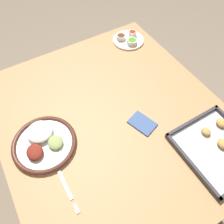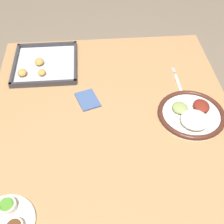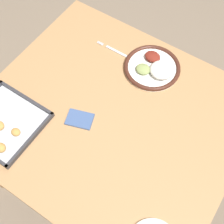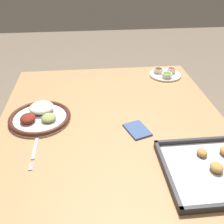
# 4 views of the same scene
# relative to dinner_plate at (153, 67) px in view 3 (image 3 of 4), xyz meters

# --- Properties ---
(ground_plane) EXTENTS (8.00, 8.00, 0.00)m
(ground_plane) POSITION_rel_dinner_plate_xyz_m (0.03, 0.31, -0.73)
(ground_plane) COLOR #7A6B59
(dining_table) EXTENTS (1.09, 0.97, 0.72)m
(dining_table) POSITION_rel_dinner_plate_xyz_m (0.03, 0.31, -0.11)
(dining_table) COLOR #AD7F51
(dining_table) RESTS_ON ground_plane
(dinner_plate) EXTENTS (0.26, 0.26, 0.05)m
(dinner_plate) POSITION_rel_dinner_plate_xyz_m (0.00, 0.00, 0.00)
(dinner_plate) COLOR white
(dinner_plate) RESTS_ON dining_table
(fork) EXTENTS (0.22, 0.01, 0.00)m
(fork) POSITION_rel_dinner_plate_xyz_m (0.19, 0.01, -0.01)
(fork) COLOR silver
(fork) RESTS_ON dining_table
(baking_tray) EXTENTS (0.30, 0.29, 0.03)m
(baking_tray) POSITION_rel_dinner_plate_xyz_m (0.37, 0.59, -0.01)
(baking_tray) COLOR #333338
(baking_tray) RESTS_ON dining_table
(napkin) EXTENTS (0.13, 0.11, 0.01)m
(napkin) POSITION_rel_dinner_plate_xyz_m (0.13, 0.40, -0.01)
(napkin) COLOR #3F598C
(napkin) RESTS_ON dining_table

